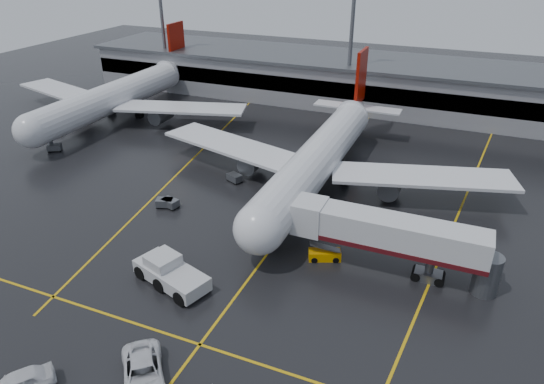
% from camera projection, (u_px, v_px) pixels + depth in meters
% --- Properties ---
extents(ground, '(220.00, 220.00, 0.00)m').
position_uv_depth(ground, '(294.00, 218.00, 57.80)').
color(ground, black).
rests_on(ground, ground).
extents(apron_line_centre, '(0.25, 90.00, 0.02)m').
position_uv_depth(apron_line_centre, '(294.00, 218.00, 57.80)').
color(apron_line_centre, gold).
rests_on(apron_line_centre, ground).
extents(apron_line_stop, '(60.00, 0.25, 0.02)m').
position_uv_depth(apron_line_stop, '(200.00, 345.00, 39.79)').
color(apron_line_stop, gold).
rests_on(apron_line_stop, ground).
extents(apron_line_left, '(9.99, 69.35, 0.02)m').
position_uv_depth(apron_line_left, '(192.00, 160.00, 72.82)').
color(apron_line_left, gold).
rests_on(apron_line_left, ground).
extents(apron_line_right, '(7.57, 69.64, 0.02)m').
position_uv_depth(apron_line_right, '(461.00, 208.00, 59.82)').
color(apron_line_right, gold).
rests_on(apron_line_right, ground).
extents(terminal, '(122.00, 19.00, 8.60)m').
position_uv_depth(terminal, '(381.00, 83.00, 95.03)').
color(terminal, gray).
rests_on(terminal, ground).
extents(light_mast_left, '(3.00, 1.20, 25.45)m').
position_uv_depth(light_mast_left, '(162.00, 19.00, 100.89)').
color(light_mast_left, '#595B60').
rests_on(light_mast_left, ground).
extents(light_mast_mid, '(3.00, 1.20, 25.45)m').
position_uv_depth(light_mast_mid, '(352.00, 32.00, 87.20)').
color(light_mast_mid, '#595B60').
rests_on(light_mast_mid, ground).
extents(main_airliner, '(48.80, 45.60, 14.10)m').
position_uv_depth(main_airliner, '(321.00, 155.00, 63.79)').
color(main_airliner, silver).
rests_on(main_airliner, ground).
extents(second_airliner, '(48.80, 45.60, 14.10)m').
position_uv_depth(second_airliner, '(118.00, 95.00, 87.99)').
color(second_airliner, silver).
rests_on(second_airliner, ground).
extents(jet_bridge, '(19.90, 3.40, 6.05)m').
position_uv_depth(jet_bridge, '(389.00, 236.00, 47.01)').
color(jet_bridge, silver).
rests_on(jet_bridge, ground).
extents(pushback_tractor, '(8.48, 5.49, 2.82)m').
position_uv_depth(pushback_tractor, '(170.00, 273.00, 46.46)').
color(pushback_tractor, silver).
rests_on(pushback_tractor, ground).
extents(belt_loader, '(3.54, 2.52, 2.07)m').
position_uv_depth(belt_loader, '(325.00, 255.00, 50.20)').
color(belt_loader, orange).
rests_on(belt_loader, ground).
extents(service_van_a, '(6.29, 6.76, 1.76)m').
position_uv_depth(service_van_a, '(143.00, 373.00, 36.08)').
color(service_van_a, silver).
rests_on(service_van_a, ground).
extents(service_van_d, '(4.78, 5.38, 1.76)m').
position_uv_depth(service_van_d, '(16.00, 384.00, 35.17)').
color(service_van_d, silver).
rests_on(service_van_d, ground).
extents(baggage_cart_a, '(2.22, 1.68, 1.12)m').
position_uv_depth(baggage_cart_a, '(170.00, 203.00, 59.77)').
color(baggage_cart_a, '#595B60').
rests_on(baggage_cart_a, ground).
extents(baggage_cart_b, '(2.32, 1.90, 1.12)m').
position_uv_depth(baggage_cart_b, '(165.00, 202.00, 59.84)').
color(baggage_cart_b, '#595B60').
rests_on(baggage_cart_b, ground).
extents(baggage_cart_c, '(2.36, 2.01, 1.12)m').
position_uv_depth(baggage_cart_c, '(235.00, 178.00, 66.07)').
color(baggage_cart_c, '#595B60').
rests_on(baggage_cart_c, ground).
extents(baggage_cart_d, '(2.31, 1.86, 1.12)m').
position_uv_depth(baggage_cart_d, '(56.00, 128.00, 83.14)').
color(baggage_cart_d, '#595B60').
rests_on(baggage_cart_d, ground).
extents(baggage_cart_e, '(2.38, 2.16, 1.12)m').
position_uv_depth(baggage_cart_e, '(54.00, 147.00, 75.61)').
color(baggage_cart_e, '#595B60').
rests_on(baggage_cart_e, ground).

